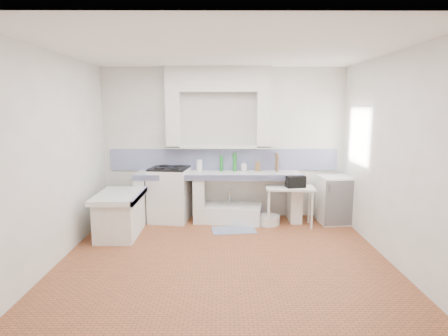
{
  "coord_description": "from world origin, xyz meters",
  "views": [
    {
      "loc": [
        -0.03,
        -4.97,
        2.08
      ],
      "look_at": [
        0.0,
        1.0,
        1.1
      ],
      "focal_mm": 29.82,
      "sensor_mm": 36.0,
      "label": 1
    }
  ],
  "objects_px": {
    "sink": "(230,214)",
    "side_table": "(289,206)",
    "fridge": "(335,200)",
    "stove": "(170,195)"
  },
  "relations": [
    {
      "from": "stove",
      "to": "fridge",
      "type": "relative_size",
      "value": 1.13
    },
    {
      "from": "fridge",
      "to": "stove",
      "type": "bearing_deg",
      "value": 172.13
    },
    {
      "from": "stove",
      "to": "side_table",
      "type": "xyz_separation_m",
      "value": [
        2.16,
        -0.3,
        -0.13
      ]
    },
    {
      "from": "stove",
      "to": "sink",
      "type": "height_order",
      "value": "stove"
    },
    {
      "from": "sink",
      "to": "side_table",
      "type": "xyz_separation_m",
      "value": [
        1.05,
        -0.25,
        0.21
      ]
    },
    {
      "from": "side_table",
      "to": "fridge",
      "type": "distance_m",
      "value": 0.87
    },
    {
      "from": "stove",
      "to": "side_table",
      "type": "height_order",
      "value": "stove"
    },
    {
      "from": "sink",
      "to": "side_table",
      "type": "distance_m",
      "value": 1.1
    },
    {
      "from": "stove",
      "to": "sink",
      "type": "relative_size",
      "value": 0.84
    },
    {
      "from": "sink",
      "to": "fridge",
      "type": "height_order",
      "value": "fridge"
    }
  ]
}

